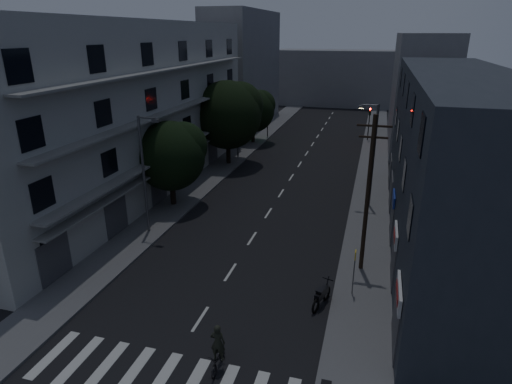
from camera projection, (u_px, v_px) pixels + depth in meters
The scene contains 22 objects.
ground at pixel (292, 176), 41.54m from camera, with size 160.00×160.00×0.00m, color black.
sidewalk_left at pixel (220, 169), 43.42m from camera, with size 3.00×90.00×0.15m, color #565659.
sidewalk_right at pixel (372, 182), 39.60m from camera, with size 3.00×90.00×0.15m, color #565659.
crosswalk at pixel (162, 379), 17.20m from camera, with size 10.90×3.00×0.01m.
lane_markings at pixel (303, 159), 47.17m from camera, with size 0.15×60.50×0.01m.
building_left at pixel (138, 110), 35.82m from camera, with size 7.00×36.00×14.00m.
building_right at pixel (450, 162), 26.64m from camera, with size 6.19×28.00×11.00m.
building_far_left at pixel (244, 69), 62.51m from camera, with size 6.00×20.00×16.00m, color slate.
building_far_right at pixel (419, 90), 51.52m from camera, with size 6.00×20.00×13.00m, color slate.
building_far_end at pixel (340, 78), 80.33m from camera, with size 24.00×8.00×10.00m, color slate.
tree_near at pixel (171, 153), 32.97m from camera, with size 5.42×5.42×6.68m.
tree_mid at pixel (228, 112), 43.29m from camera, with size 6.92×6.92×8.51m.
tree_far at pixel (254, 109), 52.42m from camera, with size 5.26×5.26×6.51m.
traffic_signal_far_right at pixel (369, 117), 53.59m from camera, with size 0.28×0.37×4.10m.
traffic_signal_far_left at pixel (268, 114), 55.48m from camera, with size 0.28×0.37×4.10m.
street_lamp_left_near at pixel (145, 170), 28.16m from camera, with size 1.51×0.25×8.00m.
street_lamp_right at pixel (372, 151), 32.60m from camera, with size 1.51×0.25×8.00m.
street_lamp_left_far at pixel (239, 117), 45.75m from camera, with size 1.51×0.25×8.00m.
utility_pole at pixel (368, 192), 23.38m from camera, with size 1.80×0.24×9.00m.
bus_stop_sign at pixel (355, 265), 21.96m from camera, with size 0.06×0.35×2.52m.
motorcycle at pixel (321, 296), 21.69m from camera, with size 0.87×2.04×1.35m.
cyclist at pixel (218, 354), 17.53m from camera, with size 0.68×1.72×2.14m.
Camera 1 is at (7.32, -13.92, 13.10)m, focal length 30.00 mm.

